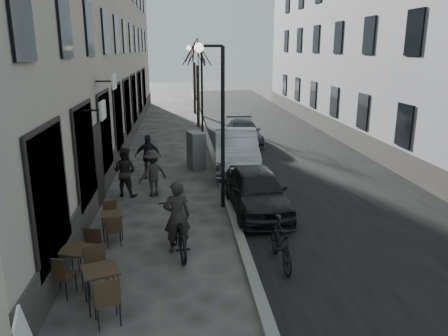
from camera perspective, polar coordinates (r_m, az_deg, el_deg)
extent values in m
plane|color=#32302E|center=(8.80, 3.96, -18.75)|extent=(120.00, 120.00, 0.00)
cube|color=black|center=(24.24, 6.59, 3.54)|extent=(7.30, 60.00, 0.00)
cube|color=slate|center=(23.72, -2.06, 3.51)|extent=(0.25, 60.00, 0.12)
cylinder|color=black|center=(13.46, -0.15, 4.96)|extent=(0.12, 0.12, 5.00)
cylinder|color=black|center=(13.21, -1.73, 15.66)|extent=(0.70, 0.08, 0.08)
sphere|color=#FFF2CC|center=(13.18, -3.30, 15.43)|extent=(0.28, 0.28, 0.28)
cylinder|color=black|center=(25.32, -2.88, 9.84)|extent=(0.12, 0.12, 5.00)
cylinder|color=black|center=(25.19, -3.79, 15.49)|extent=(0.70, 0.08, 0.08)
sphere|color=#FFF2CC|center=(25.18, -4.61, 15.36)|extent=(0.28, 0.28, 0.28)
cylinder|color=black|center=(28.35, -3.40, 9.31)|extent=(0.20, 0.20, 3.90)
cylinder|color=black|center=(34.32, -3.86, 10.35)|extent=(0.20, 0.20, 3.90)
cube|color=black|center=(8.97, -15.86, -12.70)|extent=(0.84, 0.84, 0.04)
cylinder|color=black|center=(8.90, -17.22, -16.08)|extent=(0.03, 0.03, 0.78)
cylinder|color=black|center=(8.96, -13.54, -15.57)|extent=(0.03, 0.03, 0.78)
cylinder|color=black|center=(9.39, -17.68, -14.37)|extent=(0.03, 0.03, 0.78)
cylinder|color=black|center=(9.44, -14.21, -13.90)|extent=(0.03, 0.03, 0.78)
cube|color=black|center=(10.03, -18.87, -10.05)|extent=(0.80, 0.80, 0.04)
cylinder|color=black|center=(10.13, -20.79, -12.45)|extent=(0.02, 0.02, 0.74)
cylinder|color=black|center=(9.87, -18.08, -12.96)|extent=(0.02, 0.02, 0.74)
cylinder|color=black|center=(10.54, -19.23, -11.20)|extent=(0.02, 0.02, 0.74)
cylinder|color=black|center=(10.29, -16.60, -11.63)|extent=(0.02, 0.02, 0.74)
cube|color=black|center=(12.04, -14.51, -5.87)|extent=(0.67, 0.67, 0.04)
cylinder|color=black|center=(11.94, -15.45, -7.90)|extent=(0.02, 0.02, 0.65)
cylinder|color=black|center=(11.96, -13.19, -7.70)|extent=(0.02, 0.02, 0.65)
cylinder|color=black|center=(12.38, -15.57, -7.06)|extent=(0.02, 0.02, 0.65)
cylinder|color=black|center=(12.40, -13.38, -6.87)|extent=(0.02, 0.02, 0.65)
cube|color=#5F5F61|center=(18.45, -3.66, 2.33)|extent=(0.80, 1.14, 1.55)
imported|color=black|center=(11.01, -6.12, -8.09)|extent=(1.09, 2.24, 1.13)
imported|color=black|center=(10.87, -6.17, -6.35)|extent=(0.74, 0.55, 1.85)
imported|color=black|center=(15.29, -12.83, -0.47)|extent=(1.01, 0.91, 1.72)
imported|color=#2D2B28|center=(15.12, -9.30, -0.67)|extent=(1.20, 1.06, 1.62)
imported|color=black|center=(17.28, -9.90, 1.52)|extent=(1.02, 0.45, 1.72)
imported|color=black|center=(13.52, 4.31, -2.93)|extent=(1.78, 4.13, 1.39)
imported|color=#92959A|center=(18.28, 1.58, 2.36)|extent=(2.13, 5.10, 1.64)
imported|color=#33353C|center=(23.39, 2.55, 4.70)|extent=(1.74, 4.20, 1.22)
imported|color=black|center=(10.41, 7.46, -9.63)|extent=(0.57, 1.86, 1.11)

